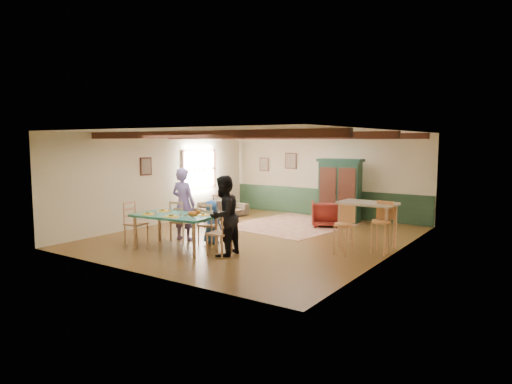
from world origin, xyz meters
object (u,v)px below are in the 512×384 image
Objects in this scene: person_man at (183,204)px; armoire at (340,190)px; cat at (193,213)px; dining_chair_far_left at (182,221)px; end_table at (223,204)px; bar_stool_right at (381,228)px; dining_chair_end_right at (219,232)px; bar_stool_left at (343,230)px; dining_chair_far_right at (209,224)px; person_child at (211,222)px; counter_table at (367,225)px; dining_table at (176,232)px; armchair at (326,214)px; table_lamp at (222,186)px; dining_chair_end_left at (136,223)px; sofa at (222,209)px; person_woman at (223,216)px.

armoire is (2.15, 4.65, 0.06)m from person_man.
armoire is at bearing 73.95° from cat.
dining_chair_far_left is 1.38m from cat.
bar_stool_right reaches higher than end_table.
dining_chair_end_right is 2.70m from bar_stool_left.
dining_chair_far_right is 0.95× the size of person_child.
counter_table is at bearing -19.97° from end_table.
dining_table is 2.36× the size of armchair.
bar_stool_left reaches higher than cat.
dining_chair_far_left is 4.42m from table_lamp.
end_table is 0.50× the size of counter_table.
counter_table is at bearing 35.38° from cat.
person_child is 1.32× the size of armchair.
person_child is at bearing -153.14° from counter_table.
dining_chair_end_left is at bearing 46.85° from person_man.
armchair is at bearing 135.59° from counter_table.
dining_chair_far_left is at bearing 139.20° from cat.
cat is at bearing -143.57° from sofa.
dining_chair_end_right is at bearing 152.70° from person_man.
dining_chair_end_left reaches higher than end_table.
person_man is 1.70× the size of bar_stool_left.
dining_table is 4.43m from counter_table.
person_man is at bearing -119.34° from armoire.
person_woman is 3.36m from counter_table.
sofa is 1.76× the size of bar_stool_left.
dining_chair_far_right and dining_chair_end_left have the same top height.
person_woman is at bearing -51.44° from table_lamp.
table_lamp is (-1.86, 3.99, 0.44)m from dining_chair_far_left.
armchair is at bearing 141.85° from bar_stool_right.
cat reaches higher than end_table.
person_man is at bearing -117.30° from dining_chair_end_right.
table_lamp is at bearing 160.03° from counter_table.
bar_stool_left is (2.11, 1.52, -0.33)m from person_woman.
bar_stool_right is (5.89, -1.78, 0.30)m from sofa.
armoire is 4.06m from bar_stool_right.
person_child reaches higher than dining_chair_far_right.
dining_table is at bearing -90.00° from dining_chair_end_left.
bar_stool_right is at bearing 122.14° from person_woman.
dining_chair_far_right is at bearing -130.27° from person_woman.
dining_chair_far_right is 0.78× the size of counter_table.
table_lamp is (-1.85, 3.90, 0.03)m from person_man.
person_woman reaches higher than end_table.
person_child is (-0.86, 0.77, 0.03)m from dining_chair_end_right.
bar_stool_left is at bearing -27.98° from table_lamp.
dining_chair_far_right is 0.94m from person_man.
dining_chair_far_left is 1.93m from person_woman.
dining_table is at bearing -111.43° from armoire.
end_table reaches higher than sofa.
dining_chair_end_right is at bearing -134.84° from counter_table.
dining_table is 1.04× the size of person_man.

